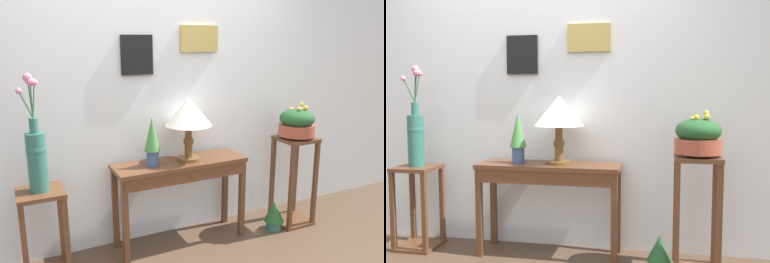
{
  "view_description": "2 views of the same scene",
  "coord_description": "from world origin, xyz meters",
  "views": [
    {
      "loc": [
        -1.17,
        -1.82,
        1.74
      ],
      "look_at": [
        0.25,
        1.07,
        0.97
      ],
      "focal_mm": 36.97,
      "sensor_mm": 36.0,
      "label": 1
    },
    {
      "loc": [
        0.99,
        -2.13,
        1.27
      ],
      "look_at": [
        0.36,
        1.06,
        0.99
      ],
      "focal_mm": 39.59,
      "sensor_mm": 36.0,
      "label": 2
    }
  ],
  "objects": [
    {
      "name": "potted_plant_on_console",
      "position": [
        -0.12,
        1.03,
        0.96
      ],
      "size": [
        0.13,
        0.13,
        0.4
      ],
      "color": "#3D5684",
      "rests_on": "console_table"
    },
    {
      "name": "flower_vase_tall_left",
      "position": [
        -0.98,
        1.0,
        0.96
      ],
      "size": [
        0.16,
        0.14,
        0.83
      ],
      "color": "#2D665B",
      "rests_on": "pedestal_stand_left"
    },
    {
      "name": "back_wall_with_art",
      "position": [
        0.0,
        1.32,
        1.4
      ],
      "size": [
        9.0,
        0.13,
        2.8
      ],
      "color": "silver",
      "rests_on": "ground"
    },
    {
      "name": "pedestal_stand_right",
      "position": [
        1.24,
        0.91,
        0.42
      ],
      "size": [
        0.32,
        0.32,
        0.84
      ],
      "color": "#56331E",
      "rests_on": "ground"
    },
    {
      "name": "pedestal_stand_left",
      "position": [
        -0.98,
        0.99,
        0.34
      ],
      "size": [
        0.32,
        0.32,
        0.69
      ],
      "color": "#56331E",
      "rests_on": "ground"
    },
    {
      "name": "table_lamp",
      "position": [
        0.21,
        1.05,
        1.13
      ],
      "size": [
        0.39,
        0.39,
        0.53
      ],
      "color": "brown",
      "rests_on": "console_table"
    },
    {
      "name": "planter_bowl_wide_right",
      "position": [
        1.25,
        0.91,
        0.98
      ],
      "size": [
        0.33,
        0.33,
        0.32
      ],
      "color": "#9E4733",
      "rests_on": "pedestal_stand_right"
    },
    {
      "name": "console_table",
      "position": [
        0.13,
        1.03,
        0.62
      ],
      "size": [
        1.12,
        0.35,
        0.73
      ],
      "color": "#56331E",
      "rests_on": "ground"
    },
    {
      "name": "potted_plant_floor",
      "position": [
        0.99,
        0.86,
        0.15
      ],
      "size": [
        0.18,
        0.18,
        0.28
      ],
      "color": "#2D665B",
      "rests_on": "ground"
    }
  ]
}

